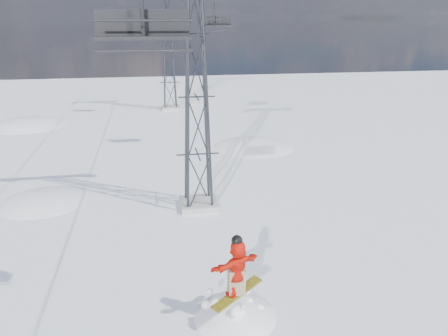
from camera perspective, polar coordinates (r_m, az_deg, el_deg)
The scene contains 7 objects.
ground at distance 14.93m, azimuth -2.76°, elevation -17.73°, with size 120.00×120.00×0.00m, color white.
snow_terrain at distance 38.10m, azimuth -13.91°, elevation -10.68°, with size 39.00×37.00×22.00m.
lift_tower_near at distance 20.30m, azimuth -3.60°, elevation 9.17°, with size 5.20×1.80×11.43m.
lift_tower_far at distance 45.07m, azimuth -7.26°, elevation 14.46°, with size 5.20×1.80×11.43m.
lift_chair_near at distance 10.54m, azimuth -10.53°, elevation 17.61°, with size 2.15×0.62×2.66m.
lift_chair_mid at distance 29.19m, azimuth -1.28°, elevation 18.49°, with size 2.20×0.63×2.73m.
lift_chair_far at distance 41.19m, azimuth -10.42°, elevation 18.76°, with size 1.90×0.55×2.36m.
Camera 1 is at (-1.36, -11.89, 8.92)m, focal length 35.00 mm.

